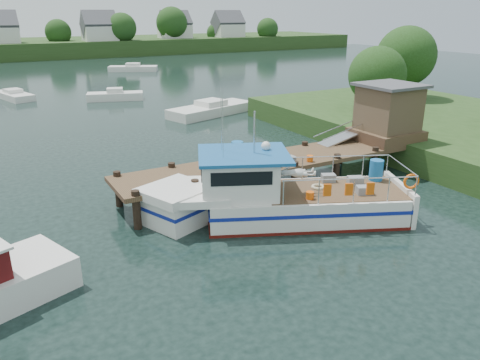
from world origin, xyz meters
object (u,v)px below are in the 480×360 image
dock (352,130)px  moored_far (133,68)px  lobster_boat (272,197)px  moored_b (115,96)px  moored_d (14,95)px  moored_c (211,109)px

dock → moored_far: bearing=86.0°
lobster_boat → moored_b: (1.85, 30.65, -0.54)m
moored_far → moored_b: bearing=-101.1°
lobster_boat → moored_d: 36.76m
moored_far → moored_c: (-3.43, -32.65, 0.02)m
lobster_boat → moored_d: bearing=124.4°
moored_c → moored_d: moored_c is taller
dock → lobster_boat: (-6.92, -3.13, -1.27)m
moored_b → moored_far: bearing=51.3°
moored_far → moored_b: (-8.55, -22.01, -0.00)m
dock → lobster_boat: 7.70m
lobster_boat → moored_far: size_ratio=1.50×
moored_b → lobster_boat: bearing=-110.9°
dock → lobster_boat: lobster_boat is taller
dock → moored_b: size_ratio=3.01×
lobster_boat → moored_b: 30.71m
moored_d → moored_far: bearing=57.8°
moored_b → moored_d: size_ratio=0.91×
dock → moored_d: 35.75m
dock → moored_d: bearing=112.4°
moored_far → moored_d: (-17.08, -16.51, -0.07)m
moored_far → moored_b: size_ratio=1.29×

